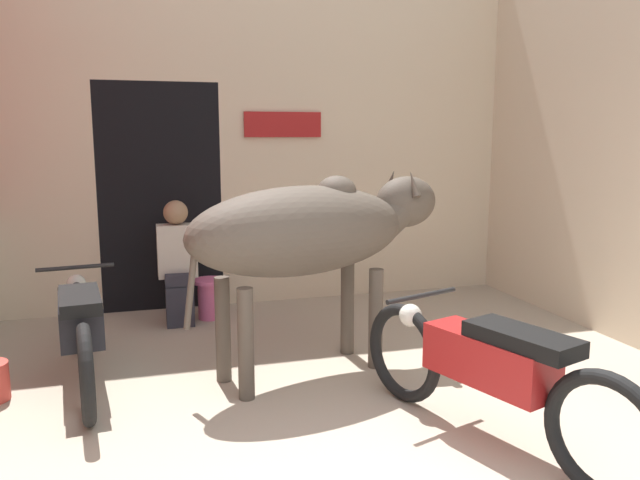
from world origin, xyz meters
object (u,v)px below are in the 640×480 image
Objects in this scene: motorcycle_near at (489,369)px; motorcycle_far at (81,324)px; shopkeeper_seated at (178,259)px; plastic_stool at (209,297)px; cow at (314,230)px.

motorcycle_near reaches higher than motorcycle_far.
shopkeeper_seated reaches higher than motorcycle_far.
motorcycle_near is 5.15× the size of plastic_stool.
shopkeeper_seated is (-0.90, 1.55, -0.46)m from cow.
cow reaches higher than motorcycle_near.
motorcycle_near is 1.72× the size of shopkeeper_seated.
plastic_stool is (0.29, 0.06, -0.41)m from shopkeeper_seated.
cow is 1.85m from shopkeeper_seated.
motorcycle_near is 2.83m from motorcycle_far.
cow reaches higher than motorcycle_far.
shopkeeper_seated reaches higher than motorcycle_near.
cow is at bearing -8.66° from motorcycle_far.
shopkeeper_seated is at bearing 118.04° from motorcycle_near.
plastic_stool is at bearing 112.99° from motorcycle_near.
cow is 1.88× the size of shopkeeper_seated.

